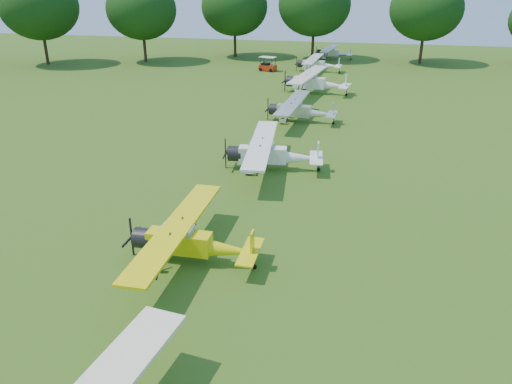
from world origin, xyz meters
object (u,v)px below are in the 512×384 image
aircraft_2 (189,240)px  aircraft_6 (317,63)px  aircraft_4 (299,109)px  golf_cart (267,66)px  aircraft_3 (270,152)px  aircraft_5 (314,81)px  aircraft_7 (333,52)px

aircraft_2 → aircraft_6: (0.05, 51.22, 0.02)m
aircraft_4 → golf_cart: (-8.14, 25.27, -0.52)m
aircraft_4 → aircraft_6: bearing=95.5°
aircraft_3 → aircraft_5: aircraft_5 is taller
aircraft_4 → aircraft_2: bearing=-90.6°
aircraft_5 → aircraft_7: bearing=97.7°
aircraft_5 → aircraft_2: bearing=-84.5°
aircraft_5 → aircraft_4: bearing=-82.1°
aircraft_4 → aircraft_7: aircraft_4 is taller
aircraft_7 → aircraft_2: bearing=-85.3°
aircraft_3 → aircraft_6: bearing=85.1°
aircraft_4 → aircraft_6: (-1.34, 26.14, -0.01)m
aircraft_7 → aircraft_6: bearing=-89.5°
aircraft_2 → aircraft_3: 12.66m
aircraft_6 → golf_cart: size_ratio=3.98×
aircraft_2 → golf_cart: aircraft_2 is taller
aircraft_2 → aircraft_3: bearing=83.8°
aircraft_3 → aircraft_7: 50.84m
aircraft_7 → golf_cart: golf_cart is taller
aircraft_6 → golf_cart: (-6.80, -0.87, -0.51)m
aircraft_2 → aircraft_4: 25.12m
aircraft_4 → golf_cart: bearing=110.5°
aircraft_6 → aircraft_7: bearing=87.7°
aircraft_2 → aircraft_4: bearing=86.2°
aircraft_2 → aircraft_4: aircraft_4 is taller
aircraft_2 → aircraft_7: aircraft_2 is taller
aircraft_3 → aircraft_4: size_ratio=1.06×
aircraft_3 → aircraft_7: size_ratio=1.13×
aircraft_2 → aircraft_5: size_ratio=0.82×
aircraft_5 → aircraft_6: bearing=102.6°
aircraft_6 → aircraft_7: 12.26m
aircraft_4 → golf_cart: size_ratio=4.02×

